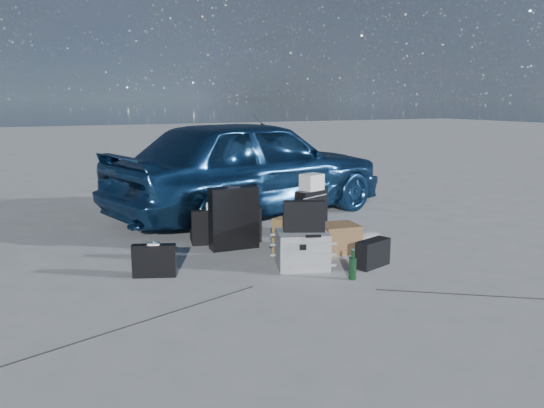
# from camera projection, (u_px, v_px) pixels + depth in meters

# --- Properties ---
(ground) EXTENTS (60.00, 60.00, 0.00)m
(ground) POSITION_uv_depth(u_px,v_px,m) (307.00, 269.00, 4.99)
(ground) COLOR beige
(ground) RESTS_ON ground
(car) EXTENTS (4.25, 2.57, 1.35)m
(car) POSITION_uv_depth(u_px,v_px,m) (251.00, 166.00, 7.15)
(car) COLOR navy
(car) RESTS_ON ground
(pelican_case) EXTENTS (0.57, 0.52, 0.34)m
(pelican_case) POSITION_uv_depth(u_px,v_px,m) (302.00, 249.00, 5.01)
(pelican_case) COLOR #95989A
(pelican_case) RESTS_ON ground
(laptop_bag) EXTENTS (0.39, 0.25, 0.29)m
(laptop_bag) POSITION_uv_depth(u_px,v_px,m) (304.00, 216.00, 4.96)
(laptop_bag) COLOR black
(laptop_bag) RESTS_ON pelican_case
(briefcase) EXTENTS (0.39, 0.22, 0.30)m
(briefcase) POSITION_uv_depth(u_px,v_px,m) (154.00, 261.00, 4.73)
(briefcase) COLOR black
(briefcase) RESTS_ON ground
(suitcase_left) EXTENTS (0.52, 0.21, 0.66)m
(suitcase_left) POSITION_uv_depth(u_px,v_px,m) (234.00, 218.00, 5.61)
(suitcase_left) COLOR black
(suitcase_left) RESTS_ON ground
(suitcase_right) EXTENTS (0.47, 0.32, 0.53)m
(suitcase_right) POSITION_uv_depth(u_px,v_px,m) (311.00, 212.00, 6.21)
(suitcase_right) COLOR black
(suitcase_right) RESTS_ON ground
(white_carton) EXTENTS (0.28, 0.25, 0.19)m
(white_carton) POSITION_uv_depth(u_px,v_px,m) (312.00, 182.00, 6.14)
(white_carton) COLOR white
(white_carton) RESTS_ON suitcase_right
(duffel_bag) EXTENTS (0.82, 0.49, 0.38)m
(duffel_bag) POSITION_uv_depth(u_px,v_px,m) (225.00, 224.00, 5.94)
(duffel_bag) COLOR black
(duffel_bag) RESTS_ON ground
(flat_box_white) EXTENTS (0.51, 0.46, 0.07)m
(flat_box_white) POSITION_uv_depth(u_px,v_px,m) (226.00, 204.00, 5.91)
(flat_box_white) COLOR white
(flat_box_white) RESTS_ON duffel_bag
(flat_box_black) EXTENTS (0.35, 0.29, 0.07)m
(flat_box_black) POSITION_uv_depth(u_px,v_px,m) (226.00, 198.00, 5.88)
(flat_box_black) COLOR black
(flat_box_black) RESTS_ON flat_box_white
(kraft_bag) EXTENTS (0.33, 0.28, 0.38)m
(kraft_bag) POSITION_uv_depth(u_px,v_px,m) (287.00, 235.00, 5.44)
(kraft_bag) COLOR olive
(kraft_bag) RESTS_ON ground
(cardboard_box) EXTENTS (0.42, 0.38, 0.29)m
(cardboard_box) POSITION_uv_depth(u_px,v_px,m) (339.00, 238.00, 5.54)
(cardboard_box) COLOR brown
(cardboard_box) RESTS_ON ground
(plastic_bag) EXTENTS (0.36, 0.32, 0.17)m
(plastic_bag) POSITION_uv_depth(u_px,v_px,m) (369.00, 239.00, 5.71)
(plastic_bag) COLOR silver
(plastic_bag) RESTS_ON ground
(messenger_bag) EXTENTS (0.40, 0.25, 0.26)m
(messenger_bag) POSITION_uv_depth(u_px,v_px,m) (373.00, 253.00, 5.03)
(messenger_bag) COLOR black
(messenger_bag) RESTS_ON ground
(green_bottle) EXTENTS (0.08, 0.08, 0.27)m
(green_bottle) POSITION_uv_depth(u_px,v_px,m) (353.00, 265.00, 4.67)
(green_bottle) COLOR black
(green_bottle) RESTS_ON ground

